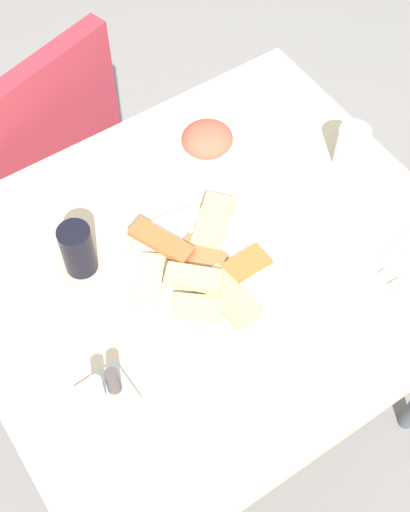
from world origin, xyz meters
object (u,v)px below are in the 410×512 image
Objects in this scene: dining_table at (210,285)px; soda_can at (78,249)px; condiment_caddy at (106,390)px; dining_chair at (37,156)px; pide_platter at (198,266)px; salad_plate_greens at (207,141)px; drinking_glass at (351,147)px.

dining_table is 8.21× the size of soda_can.
dining_chair is at bearing 75.84° from condiment_caddy.
dining_table is 3.19× the size of pide_platter.
pide_platter is at bearing -127.15° from salad_plate_greens.
condiment_caddy is at bearing -165.86° from drinking_glass.
dining_chair is 0.88m from condiment_caddy.
dining_chair is at bearing 123.67° from salad_plate_greens.
dining_chair is 4.54× the size of salad_plate_greens.
salad_plate_greens is at bearing -56.33° from dining_chair.
pide_platter reaches higher than dining_table.
drinking_glass is (0.44, 0.05, 0.04)m from pide_platter.
dining_chair reaches higher than pide_platter.
dining_chair is at bearing 78.44° from soda_can.
drinking_glass is (0.52, -0.63, 0.31)m from dining_chair.
dining_table is 0.11m from pide_platter.
dining_table is 0.43m from drinking_glass.
soda_can is (-0.39, -0.12, 0.04)m from salad_plate_greens.
drinking_glass is at bearing 6.45° from pide_platter.
salad_plate_greens is at bearing 17.46° from soda_can.
drinking_glass is at bearing -8.19° from soda_can.
pide_platter is 0.24m from soda_can.
dining_table is 0.33m from salad_plate_greens.
condiment_caddy reaches higher than pide_platter.
drinking_glass is (0.40, 0.05, 0.15)m from dining_table.
condiment_caddy is at bearing -140.84° from salad_plate_greens.
salad_plate_greens is 0.32m from drinking_glass.
soda_can is at bearing -162.54° from salad_plate_greens.
soda_can is 0.29m from condiment_caddy.
dining_chair is 8.99× the size of drinking_glass.
pide_platter is at bearing -83.26° from dining_chair.
condiment_caddy is at bearing -156.93° from dining_table.
condiment_caddy is (-0.09, -0.27, -0.03)m from soda_can.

